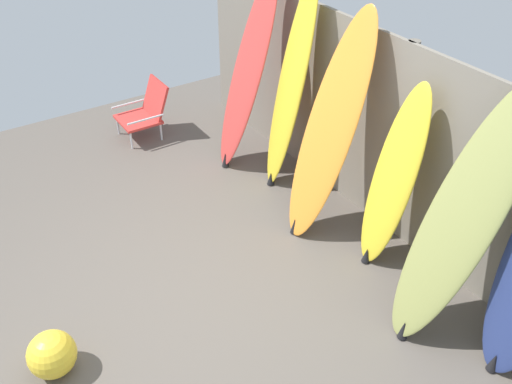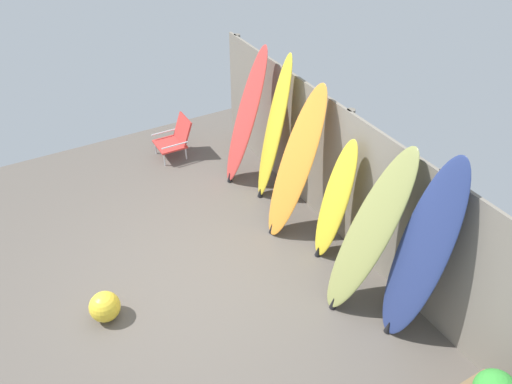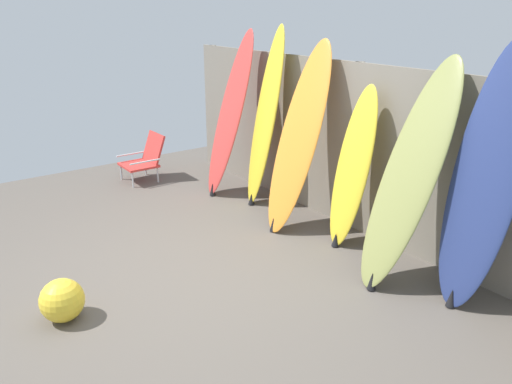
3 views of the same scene
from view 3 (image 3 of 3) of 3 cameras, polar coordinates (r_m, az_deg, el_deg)
The scene contains 10 objects.
ground at distance 4.68m, azimuth -7.27°, elevation -9.53°, with size 7.68×7.68×0.00m, color #5B544C.
fence_back at distance 5.49m, azimuth 10.93°, elevation 5.02°, with size 6.08×0.11×1.80m.
surfboard_red_0 at distance 6.42m, azimuth -2.99°, elevation 8.81°, with size 0.63×0.76×2.09m.
surfboard_yellow_1 at distance 6.04m, azimuth 1.07°, elevation 8.39°, with size 0.49×0.55×2.15m.
surfboard_orange_2 at distance 5.37m, azimuth 4.90°, elevation 6.12°, with size 0.60×0.83×2.03m.
surfboard_yellow_3 at distance 5.06m, azimuth 10.98°, elevation 2.62°, with size 0.44×0.45×1.64m.
surfboard_olive_4 at distance 4.41m, azimuth 17.13°, elevation 1.77°, with size 0.63×0.91×1.98m.
surfboard_navy_5 at distance 4.25m, azimuth 24.75°, elevation 1.29°, with size 0.57×0.54×2.15m.
beach_chair at distance 7.23m, azimuth -12.53°, elevation 3.88°, with size 0.50×0.55×0.65m.
beach_ball at distance 4.26m, azimuth -21.29°, elevation -11.46°, with size 0.35×0.35×0.35m, color yellow.
Camera 3 is at (3.59, -1.90, 2.32)m, focal length 35.00 mm.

